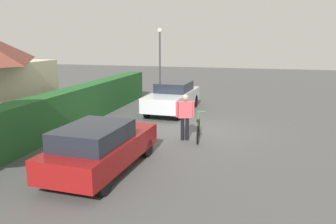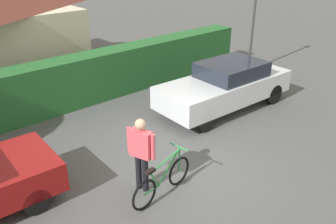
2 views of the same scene
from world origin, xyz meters
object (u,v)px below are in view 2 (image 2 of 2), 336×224
Objects in this scene: street_lamp at (255,4)px; person_rider at (141,150)px; bicycle at (163,181)px; parked_car_far at (226,85)px.

person_rider is at bearing -157.85° from street_lamp.
bicycle is 0.78m from person_rider.
person_rider is (-4.57, -1.59, 0.21)m from parked_car_far.
street_lamp is at bearing 22.15° from person_rider.
parked_car_far is 2.75× the size of person_rider.
parked_car_far is at bearing -154.23° from street_lamp.
person_rider reaches higher than parked_car_far.
parked_car_far is 4.86m from bicycle.
parked_car_far is 2.67× the size of bicycle.
parked_car_far is 1.10× the size of street_lamp.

